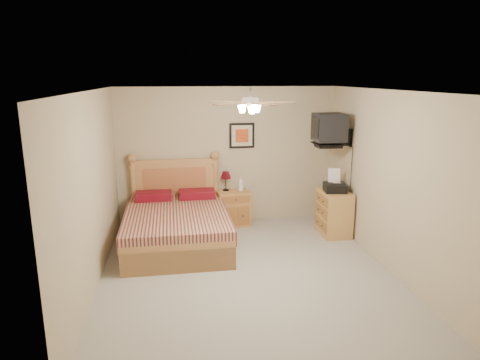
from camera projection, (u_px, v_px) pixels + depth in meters
The scene contains 17 objects.
floor at pixel (247, 272), 6.01m from camera, with size 4.50×4.50×0.00m, color #9C978D.
ceiling at pixel (248, 91), 5.41m from camera, with size 4.00×4.50×0.04m, color white.
wall_back at pixel (227, 156), 7.87m from camera, with size 4.00×0.04×2.50m, color tan.
wall_front at pixel (292, 253), 3.55m from camera, with size 4.00×0.04×2.50m, color tan.
wall_left at pixel (92, 192), 5.42m from camera, with size 0.04×4.50×2.50m, color tan.
wall_right at pixel (388, 181), 6.00m from camera, with size 0.04×4.50×2.50m, color tan.
bed at pixel (176, 205), 6.78m from camera, with size 1.60×2.10×1.36m, color #BB8647, non-canonical shape.
nightstand at pixel (233, 208), 7.87m from camera, with size 0.58×0.44×0.63m, color #AA6737.
table_lamp at pixel (226, 181), 7.81m from camera, with size 0.19×0.19×0.36m, color #570B17, non-canonical shape.
lotion_bottle at pixel (241, 184), 7.79m from camera, with size 0.10×0.10×0.27m, color silver.
framed_picture at pixel (242, 136), 7.80m from camera, with size 0.46×0.04×0.46m, color black.
dresser at pixel (334, 213), 7.37m from camera, with size 0.45×0.65×0.77m, color tan.
fax_machine at pixel (335, 181), 7.20m from camera, with size 0.36×0.38×0.38m, color black, non-canonical shape.
magazine_lower at pixel (329, 188), 7.44m from camera, with size 0.20×0.27×0.03m, color #AAA088.
magazine_upper at pixel (328, 186), 7.47m from camera, with size 0.19×0.26×0.02m, color gray.
wall_tv at pixel (338, 130), 7.12m from camera, with size 0.56×0.46×0.58m, color black, non-canonical shape.
ceiling_fan at pixel (250, 103), 5.26m from camera, with size 1.14×1.14×0.28m, color silver, non-canonical shape.
Camera 1 is at (-0.91, -5.45, 2.68)m, focal length 32.00 mm.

